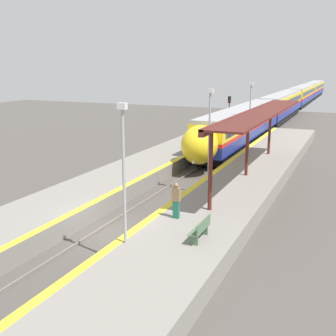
# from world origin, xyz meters

# --- Properties ---
(ground_plane) EXTENTS (120.00, 120.00, 0.00)m
(ground_plane) POSITION_xyz_m (0.00, 0.00, 0.00)
(ground_plane) COLOR #4C4742
(rail_left) EXTENTS (0.08, 90.00, 0.15)m
(rail_left) POSITION_xyz_m (-0.72, 0.00, 0.07)
(rail_left) COLOR slate
(rail_left) RESTS_ON ground_plane
(rail_right) EXTENTS (0.08, 90.00, 0.15)m
(rail_right) POSITION_xyz_m (0.72, 0.00, 0.07)
(rail_right) COLOR slate
(rail_right) RESTS_ON ground_plane
(train) EXTENTS (2.74, 93.70, 3.85)m
(train) POSITION_xyz_m (0.00, 57.35, 2.20)
(train) COLOR black
(train) RESTS_ON ground_plane
(platform_right) EXTENTS (4.47, 64.00, 0.96)m
(platform_right) POSITION_xyz_m (3.91, 0.00, 0.48)
(platform_right) COLOR gray
(platform_right) RESTS_ON ground_plane
(platform_left) EXTENTS (4.09, 64.00, 0.96)m
(platform_left) POSITION_xyz_m (-3.72, 0.00, 0.48)
(platform_left) COLOR gray
(platform_left) RESTS_ON ground_plane
(platform_bench) EXTENTS (0.44, 1.56, 0.89)m
(platform_bench) POSITION_xyz_m (4.83, -1.01, 1.42)
(platform_bench) COLOR #4C6B4C
(platform_bench) RESTS_ON platform_right
(person_waiting) EXTENTS (0.36, 0.22, 1.70)m
(person_waiting) POSITION_xyz_m (2.94, 0.88, 1.83)
(person_waiting) COLOR #1E604C
(person_waiting) RESTS_ON platform_right
(railway_signal) EXTENTS (0.28, 0.28, 4.65)m
(railway_signal) POSITION_xyz_m (-2.29, 27.41, 2.83)
(railway_signal) COLOR #59595E
(railway_signal) RESTS_ON ground_plane
(lamppost_near) EXTENTS (0.36, 0.20, 5.55)m
(lamppost_near) POSITION_xyz_m (2.19, -2.51, 4.12)
(lamppost_near) COLOR #9E9EA3
(lamppost_near) RESTS_ON platform_right
(lamppost_mid) EXTENTS (0.36, 0.20, 5.55)m
(lamppost_mid) POSITION_xyz_m (2.19, 7.66, 4.12)
(lamppost_mid) COLOR #9E9EA3
(lamppost_mid) RESTS_ON platform_right
(lamppost_far) EXTENTS (0.36, 0.20, 5.55)m
(lamppost_far) POSITION_xyz_m (2.19, 17.84, 4.12)
(lamppost_far) COLOR #9E9EA3
(lamppost_far) RESTS_ON platform_right
(station_canopy) EXTENTS (2.02, 17.57, 4.17)m
(station_canopy) POSITION_xyz_m (4.56, 9.90, 4.84)
(station_canopy) COLOR #511E19
(station_canopy) RESTS_ON platform_right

